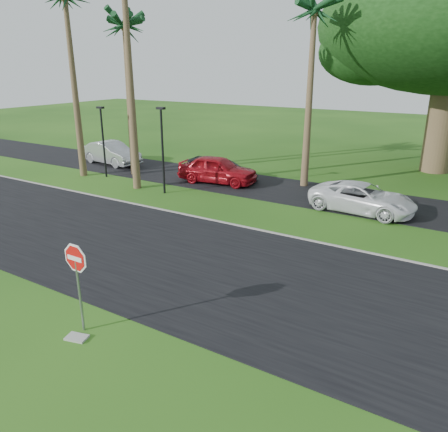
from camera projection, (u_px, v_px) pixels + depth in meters
The scene contains 15 objects.
ground at pixel (145, 281), 14.33m from camera, with size 120.00×120.00×0.00m, color #1E4812.
road at pixel (181, 258), 15.94m from camera, with size 120.00×8.00×0.02m, color black.
parking_strip at pixel (294, 191), 24.40m from camera, with size 120.00×5.00×0.02m, color black.
curb at pixel (236, 225), 19.20m from camera, with size 120.00×0.12×0.06m, color gray.
stop_sign_near at pixel (77, 270), 11.08m from camera, with size 1.05×0.07×2.62m.
palm_left_far at pixel (65, 1), 24.67m from camera, with size 5.00×5.00×11.50m.
palm_left_mid at pixel (125, 29), 25.53m from camera, with size 5.00×5.00×10.00m.
palm_center at pixel (314, 15), 22.61m from camera, with size 5.00×5.00×10.50m.
streetlight_left at pixel (103, 137), 26.84m from camera, with size 0.45×0.25×4.34m.
streetlight_right at pixel (162, 145), 23.27m from camera, with size 0.45×0.25×4.64m.
car_silver at pixel (111, 153), 30.89m from camera, with size 1.67×4.78×1.58m, color #ACAFB3.
car_red at pixel (218, 170), 25.96m from camera, with size 1.91×4.74×1.61m, color #A30D17.
car_dark at pixel (224, 170), 26.68m from camera, with size 1.74×4.27×1.24m, color black.
car_minivan at pixel (362, 198), 20.80m from camera, with size 2.28×4.94×1.37m, color white.
utility_slab at pixel (77, 337), 11.28m from camera, with size 0.55×0.35×0.06m, color #9E9E96.
Camera 1 is at (8.92, -9.60, 6.70)m, focal length 35.00 mm.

